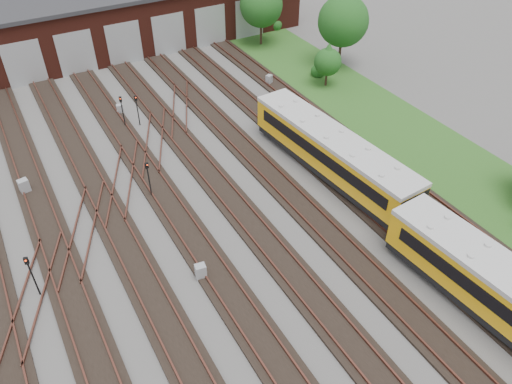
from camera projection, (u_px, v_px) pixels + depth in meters
ground at (264, 288)px, 29.43m from camera, size 120.00×120.00×0.00m
track_network at (257, 281)px, 29.70m from camera, size 30.40×70.00×0.33m
maintenance_shed at (79, 21)px, 54.39m from camera, size 51.00×12.50×6.35m
grass_verge at (394, 126)px, 43.51m from camera, size 8.00×55.00×0.05m
signal_mast_0 at (31, 272)px, 27.82m from camera, size 0.26×0.25×3.08m
signal_mast_1 at (122, 108)px, 42.29m from camera, size 0.25×0.23×2.93m
signal_mast_2 at (148, 176)px, 34.80m from camera, size 0.25×0.24×3.01m
signal_mast_3 at (137, 107)px, 42.56m from camera, size 0.23×0.22×2.86m
relay_cabinet_1 at (24, 186)px, 36.02m from camera, size 0.78×0.68×1.14m
relay_cabinet_2 at (201, 272)px, 29.72m from camera, size 0.69×0.60×1.04m
relay_cabinet_3 at (120, 109)px, 44.95m from camera, size 0.65×0.59×0.91m
relay_cabinet_4 at (269, 80)px, 49.44m from camera, size 0.73×0.68×0.97m
tree_0 at (261, 0)px, 54.36m from camera, size 4.72×4.72×7.83m
tree_1 at (328, 59)px, 47.75m from camera, size 2.65×2.65×4.40m
tree_2 at (344, 15)px, 49.59m from camera, size 5.12×5.12×8.49m
bush_1 at (319, 69)px, 50.74m from camera, size 1.53×1.53×1.53m
bush_2 at (275, 22)px, 60.70m from camera, size 1.65×1.65×1.65m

